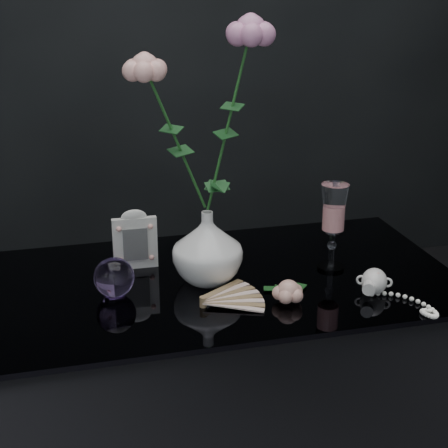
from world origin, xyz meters
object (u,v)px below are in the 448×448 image
object	(u,v)px
paperweight	(114,277)
vase	(207,247)
picture_frame	(135,239)
wine_glass	(333,227)
pearl_jar	(374,280)
loose_rose	(288,291)

from	to	relation	value
paperweight	vase	bearing A→B (deg)	6.76
picture_frame	wine_glass	bearing A→B (deg)	-13.66
pearl_jar	picture_frame	bearing A→B (deg)	179.19
wine_glass	loose_rose	world-z (taller)	wine_glass
loose_rose	pearl_jar	distance (m)	0.20
loose_rose	pearl_jar	bearing A→B (deg)	-18.88
vase	picture_frame	distance (m)	0.19
vase	picture_frame	bearing A→B (deg)	142.40
paperweight	loose_rose	world-z (taller)	paperweight
picture_frame	pearl_jar	world-z (taller)	picture_frame
wine_glass	paperweight	world-z (taller)	wine_glass
paperweight	loose_rose	xyz separation A→B (m)	(0.35, -0.12, -0.02)
vase	pearl_jar	distance (m)	0.37
pearl_jar	wine_glass	bearing A→B (deg)	133.59
wine_glass	picture_frame	bearing A→B (deg)	165.17
vase	wine_glass	size ratio (longest dim) A/B	0.80
picture_frame	pearl_jar	distance (m)	0.55
picture_frame	loose_rose	world-z (taller)	picture_frame
vase	loose_rose	xyz separation A→B (m)	(0.14, -0.14, -0.06)
wine_glass	paperweight	xyz separation A→B (m)	(-0.51, -0.02, -0.06)
wine_glass	loose_rose	distance (m)	0.22
vase	loose_rose	distance (m)	0.21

